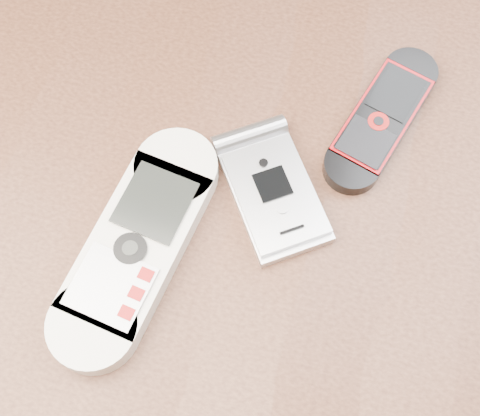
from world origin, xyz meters
The scene contains 5 objects.
ground centered at (0.00, 0.00, 0.00)m, with size 4.00×4.00×0.00m, color #472B19.
table centered at (0.00, 0.00, 0.64)m, with size 1.20×0.80×0.75m.
nokia_white centered at (-0.05, -0.04, 0.76)m, with size 0.06×0.18×0.02m, color silver.
nokia_black_red centered at (0.09, 0.09, 0.76)m, with size 0.04×0.13×0.01m, color black.
motorola_razr centered at (0.02, 0.02, 0.76)m, with size 0.05×0.10×0.02m, color silver.
Camera 1 is at (0.05, -0.17, 1.17)m, focal length 50.00 mm.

